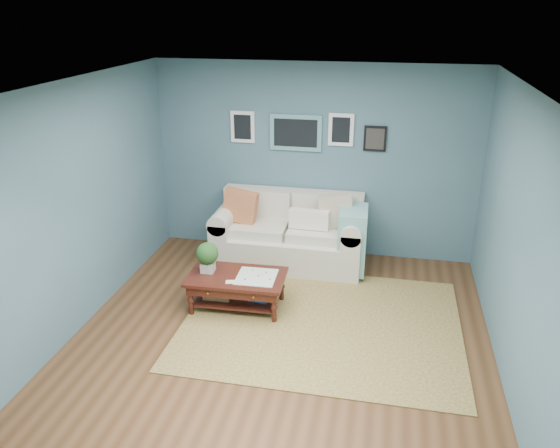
# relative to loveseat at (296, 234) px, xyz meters

# --- Properties ---
(room_shell) EXTENTS (5.00, 5.02, 2.70)m
(room_shell) POSITION_rel_loveseat_xyz_m (0.17, -1.97, 0.92)
(room_shell) COLOR brown
(room_shell) RESTS_ON ground
(area_rug) EXTENTS (3.12, 2.49, 0.01)m
(area_rug) POSITION_rel_loveseat_xyz_m (0.57, -1.50, -0.43)
(area_rug) COLOR brown
(area_rug) RESTS_ON ground
(loveseat) EXTENTS (2.09, 0.95, 1.08)m
(loveseat) POSITION_rel_loveseat_xyz_m (0.00, 0.00, 0.00)
(loveseat) COLOR silver
(loveseat) RESTS_ON ground
(coffee_table) EXTENTS (1.16, 0.70, 0.80)m
(coffee_table) POSITION_rel_loveseat_xyz_m (-0.53, -1.34, -0.08)
(coffee_table) COLOR #330B0A
(coffee_table) RESTS_ON ground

